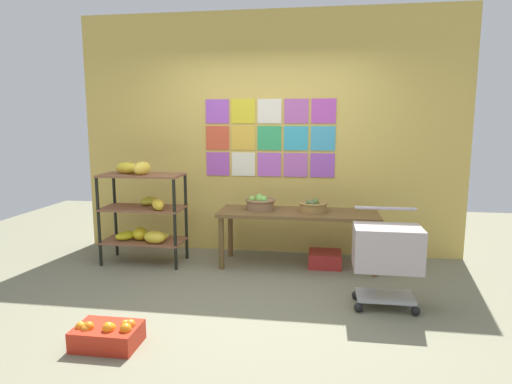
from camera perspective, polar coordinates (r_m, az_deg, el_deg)
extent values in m
plane|color=#727058|center=(4.13, -1.38, -14.27)|extent=(9.29, 9.29, 0.00)
cube|color=gold|center=(5.45, 1.61, 7.43)|extent=(4.74, 0.06, 2.96)
cube|color=#9D4CBF|center=(5.52, -5.08, 10.42)|extent=(0.29, 0.01, 0.29)
cube|color=yellow|center=(5.46, -1.69, 10.47)|extent=(0.29, 0.01, 0.29)
cube|color=silver|center=(5.41, 1.77, 10.48)|extent=(0.29, 0.01, 0.29)
cube|color=#AC55A3|center=(5.38, 5.28, 10.46)|extent=(0.29, 0.01, 0.29)
cube|color=#AD45AB|center=(5.37, 8.81, 10.39)|extent=(0.29, 0.01, 0.29)
cube|color=#D64D30|center=(5.52, -5.03, 7.04)|extent=(0.29, 0.01, 0.29)
cube|color=gold|center=(5.46, -1.67, 7.05)|extent=(0.29, 0.01, 0.29)
cube|color=#32A460|center=(5.41, 1.75, 7.03)|extent=(0.29, 0.01, 0.29)
cube|color=#33A3BC|center=(5.38, 5.22, 6.99)|extent=(0.29, 0.01, 0.29)
cube|color=#3E9EC1|center=(5.37, 8.72, 6.92)|extent=(0.29, 0.01, 0.29)
cube|color=#A64BB1|center=(5.55, -4.98, 3.68)|extent=(0.29, 0.01, 0.29)
cube|color=silver|center=(5.48, -1.66, 3.64)|extent=(0.29, 0.01, 0.29)
cube|color=#AE57BF|center=(5.43, 1.73, 3.59)|extent=(0.29, 0.01, 0.29)
cube|color=#AD5AAF|center=(5.40, 5.17, 3.53)|extent=(0.29, 0.01, 0.29)
cube|color=purple|center=(5.39, 8.64, 3.45)|extent=(0.29, 0.01, 0.29)
cylinder|color=black|center=(5.28, -19.81, -3.61)|extent=(0.04, 0.04, 1.05)
cylinder|color=black|center=(4.92, -10.53, -4.12)|extent=(0.04, 0.04, 1.05)
cylinder|color=black|center=(5.63, -17.86, -2.73)|extent=(0.04, 0.04, 1.05)
cylinder|color=black|center=(5.30, -9.10, -3.13)|extent=(0.04, 0.04, 1.05)
cube|color=brown|center=(5.33, -14.33, -6.15)|extent=(0.94, 0.44, 0.03)
ellipsoid|color=yellow|center=(5.31, -14.88, -5.25)|extent=(0.25, 0.27, 0.15)
ellipsoid|color=gold|center=(5.20, -12.52, -5.72)|extent=(0.26, 0.29, 0.10)
ellipsoid|color=yellow|center=(5.36, -16.57, -5.46)|extent=(0.28, 0.30, 0.10)
ellipsoid|color=yellow|center=(5.13, -13.07, -5.73)|extent=(0.30, 0.24, 0.14)
cube|color=brown|center=(5.24, -14.50, -2.06)|extent=(0.94, 0.44, 0.02)
ellipsoid|color=yellow|center=(5.02, -12.66, -1.59)|extent=(0.25, 0.28, 0.13)
ellipsoid|color=yellow|center=(5.34, -13.76, -1.14)|extent=(0.24, 0.28, 0.10)
cube|color=brown|center=(5.18, -14.67, 2.15)|extent=(0.94, 0.44, 0.02)
ellipsoid|color=yellow|center=(5.25, -16.45, 3.02)|extent=(0.32, 0.22, 0.13)
ellipsoid|color=yellow|center=(5.10, -14.64, 3.02)|extent=(0.22, 0.28, 0.15)
cube|color=brown|center=(4.98, 5.49, -2.77)|extent=(1.79, 0.61, 0.04)
cylinder|color=brown|center=(4.93, -4.52, -6.67)|extent=(0.06, 0.06, 0.60)
cylinder|color=brown|center=(4.85, 15.27, -7.25)|extent=(0.06, 0.06, 0.60)
cylinder|color=brown|center=(5.40, -3.35, -5.28)|extent=(0.06, 0.06, 0.60)
cylinder|color=brown|center=(5.32, 14.66, -5.78)|extent=(0.06, 0.06, 0.60)
cylinder|color=olive|center=(4.96, 7.46, -2.01)|extent=(0.30, 0.30, 0.10)
torus|color=olive|center=(4.95, 7.47, -1.43)|extent=(0.33, 0.33, 0.02)
sphere|color=#515935|center=(4.85, 7.35, -1.51)|extent=(0.07, 0.07, 0.07)
sphere|color=#516327|center=(4.96, 7.71, -1.25)|extent=(0.08, 0.08, 0.08)
sphere|color=#516D2B|center=(4.94, 7.75, -1.33)|extent=(0.08, 0.08, 0.08)
sphere|color=#4B5F2F|center=(4.86, 6.92, -1.40)|extent=(0.07, 0.07, 0.07)
cylinder|color=#886243|center=(5.05, 0.55, -1.68)|extent=(0.32, 0.32, 0.11)
torus|color=brown|center=(5.04, 0.55, -1.06)|extent=(0.35, 0.35, 0.03)
sphere|color=#79B149|center=(5.05, 0.71, -0.96)|extent=(0.08, 0.08, 0.08)
sphere|color=#7BB34B|center=(5.01, 0.39, -0.99)|extent=(0.07, 0.07, 0.07)
sphere|color=#7BAC42|center=(5.03, -0.51, -0.97)|extent=(0.08, 0.08, 0.08)
sphere|color=#6CBE49|center=(4.98, 1.01, -1.03)|extent=(0.09, 0.09, 0.09)
sphere|color=#7EBC48|center=(5.07, 0.50, -0.85)|extent=(0.07, 0.07, 0.07)
sphere|color=#69C144|center=(5.08, 0.43, -0.72)|extent=(0.09, 0.09, 0.09)
cube|color=#AA2623|center=(5.13, 8.96, -8.62)|extent=(0.37, 0.34, 0.17)
cube|color=red|center=(3.57, -18.78, -17.34)|extent=(0.47, 0.32, 0.15)
sphere|color=orange|center=(3.47, -18.68, -16.45)|extent=(0.09, 0.09, 0.09)
sphere|color=orange|center=(3.50, -18.40, -16.46)|extent=(0.07, 0.07, 0.07)
sphere|color=orange|center=(3.53, -16.61, -16.22)|extent=(0.07, 0.07, 0.07)
sphere|color=orange|center=(3.59, -21.89, -15.97)|extent=(0.08, 0.08, 0.08)
sphere|color=orange|center=(3.43, -16.63, -16.71)|extent=(0.08, 0.08, 0.08)
sphere|color=orange|center=(3.55, -21.25, -16.35)|extent=(0.07, 0.07, 0.07)
sphere|color=orange|center=(3.50, -16.05, -16.25)|extent=(0.07, 0.07, 0.07)
sphere|color=orange|center=(3.55, -20.94, -16.06)|extent=(0.07, 0.07, 0.07)
sphere|color=black|center=(4.04, 13.20, -14.44)|extent=(0.08, 0.08, 0.08)
sphere|color=black|center=(4.11, 20.07, -14.35)|extent=(0.08, 0.08, 0.08)
sphere|color=black|center=(4.30, 12.90, -12.96)|extent=(0.08, 0.08, 0.08)
sphere|color=black|center=(4.36, 19.33, -12.91)|extent=(0.08, 0.08, 0.08)
cube|color=#A5A8AD|center=(4.17, 16.43, -12.90)|extent=(0.50, 0.30, 0.03)
cube|color=#A49A9E|center=(4.03, 16.72, -6.96)|extent=(0.58, 0.38, 0.38)
cylinder|color=#A49A9E|center=(4.17, 16.50, -2.06)|extent=(0.55, 0.03, 0.03)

